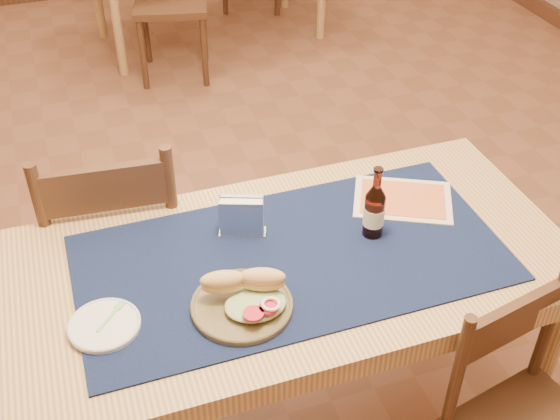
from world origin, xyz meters
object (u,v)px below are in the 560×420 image
object	(u,v)px
chair_main_far	(118,244)
beer_bottle	(374,211)
sandwich_plate	(245,299)
napkin_holder	(242,217)
main_table	(291,280)

from	to	relation	value
chair_main_far	beer_bottle	world-z (taller)	beer_bottle
chair_main_far	sandwich_plate	size ratio (longest dim) A/B	3.61
beer_bottle	napkin_holder	world-z (taller)	beer_bottle
main_table	sandwich_plate	distance (m)	0.26
sandwich_plate	chair_main_far	bearing A→B (deg)	111.53
napkin_holder	sandwich_plate	bearing A→B (deg)	-105.17
napkin_holder	main_table	bearing A→B (deg)	-56.23
main_table	chair_main_far	world-z (taller)	chair_main_far
beer_bottle	sandwich_plate	bearing A→B (deg)	-159.31
main_table	napkin_holder	distance (m)	0.23
chair_main_far	sandwich_plate	bearing A→B (deg)	-68.47
main_table	napkin_holder	size ratio (longest dim) A/B	11.01
main_table	chair_main_far	size ratio (longest dim) A/B	1.66
chair_main_far	sandwich_plate	xyz separation A→B (m)	(0.26, -0.67, 0.28)
sandwich_plate	napkin_holder	bearing A→B (deg)	74.83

